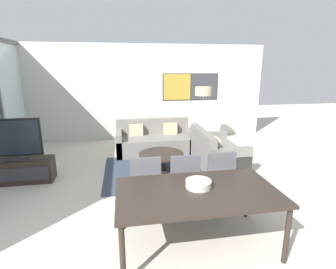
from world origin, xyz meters
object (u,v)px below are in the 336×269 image
(sofa_side, at_px, (214,153))
(coffee_table, at_px, (161,158))
(television, at_px, (14,140))
(sofa_main, at_px, (154,141))
(dining_chair_left, at_px, (145,183))
(dining_chair_right, at_px, (218,176))
(floor_lamp, at_px, (203,95))
(tv_console, at_px, (19,171))
(fruit_bowl, at_px, (198,183))
(dining_table, at_px, (197,195))
(dining_chair_centre, at_px, (183,180))

(sofa_side, height_order, coffee_table, sofa_side)
(television, xyz_separation_m, sofa_main, (2.77, 1.41, -0.57))
(dining_chair_left, relative_size, dining_chair_right, 1.00)
(floor_lamp, bearing_deg, tv_console, -160.01)
(dining_chair_left, relative_size, floor_lamp, 0.58)
(fruit_bowl, bearing_deg, dining_table, -112.99)
(dining_table, height_order, dining_chair_centre, dining_chair_centre)
(sofa_main, distance_m, dining_chair_left, 3.05)
(sofa_side, relative_size, dining_chair_right, 1.54)
(sofa_side, height_order, dining_chair_right, dining_chair_right)
(television, relative_size, floor_lamp, 0.58)
(sofa_main, bearing_deg, television, -153.00)
(sofa_main, height_order, sofa_side, same)
(tv_console, distance_m, dining_chair_right, 3.75)
(television, bearing_deg, sofa_side, 3.19)
(television, xyz_separation_m, dining_chair_centre, (2.84, -1.60, -0.31))
(television, xyz_separation_m, coffee_table, (2.77, 0.09, -0.55))
(sofa_main, bearing_deg, coffee_table, -90.00)
(dining_chair_right, bearing_deg, sofa_side, 71.73)
(dining_chair_right, bearing_deg, dining_chair_left, -178.44)
(coffee_table, distance_m, fruit_bowl, 2.41)
(tv_console, relative_size, fruit_bowl, 3.96)
(sofa_main, height_order, dining_table, sofa_main)
(dining_chair_right, bearing_deg, dining_chair_centre, -175.73)
(television, relative_size, dining_chair_centre, 1.01)
(television, relative_size, dining_chair_left, 1.01)
(coffee_table, height_order, dining_table, dining_table)
(tv_console, height_order, dining_chair_left, dining_chair_left)
(dining_table, distance_m, fruit_bowl, 0.14)
(tv_console, bearing_deg, floor_lamp, 19.99)
(tv_console, relative_size, dining_chair_right, 1.31)
(sofa_side, xyz_separation_m, fruit_bowl, (-1.11, -2.49, 0.51))
(sofa_side, bearing_deg, floor_lamp, -3.95)
(dining_table, height_order, floor_lamp, floor_lamp)
(coffee_table, xyz_separation_m, fruit_bowl, (0.11, -2.36, 0.49))
(dining_table, bearing_deg, tv_console, 140.49)
(dining_chair_left, xyz_separation_m, dining_chair_centre, (0.56, -0.01, 0.00))
(tv_console, distance_m, dining_chair_left, 2.80)
(television, height_order, fruit_bowl, television)
(sofa_side, relative_size, dining_chair_centre, 1.54)
(dining_chair_centre, xyz_separation_m, fruit_bowl, (0.03, -0.66, 0.25))
(fruit_bowl, bearing_deg, dining_chair_centre, 92.88)
(coffee_table, xyz_separation_m, dining_table, (0.07, -2.43, 0.38))
(tv_console, relative_size, dining_chair_left, 1.31)
(tv_console, relative_size, sofa_side, 0.85)
(dining_chair_right, bearing_deg, tv_console, 155.33)
(sofa_main, xyz_separation_m, dining_chair_centre, (0.07, -3.02, 0.26))
(coffee_table, relative_size, dining_chair_right, 0.98)
(sofa_main, bearing_deg, dining_table, -88.88)
(sofa_main, height_order, dining_chair_centre, dining_chair_centre)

